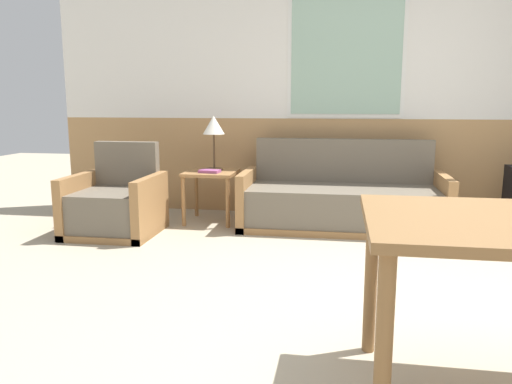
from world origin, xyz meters
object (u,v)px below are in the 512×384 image
couch (342,202)px  table_lamp (214,128)px  side_table (211,180)px  armchair (116,206)px

couch → table_lamp: size_ratio=3.49×
side_table → table_lamp: 0.52m
couch → armchair: size_ratio=2.33×
armchair → side_table: size_ratio=1.60×
couch → table_lamp: bearing=174.8°
couch → side_table: couch is taller
table_lamp → couch: bearing=-5.2°
armchair → table_lamp: bearing=37.8°
couch → side_table: (-1.30, 0.03, 0.17)m
couch → table_lamp: (-1.28, 0.12, 0.69)m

